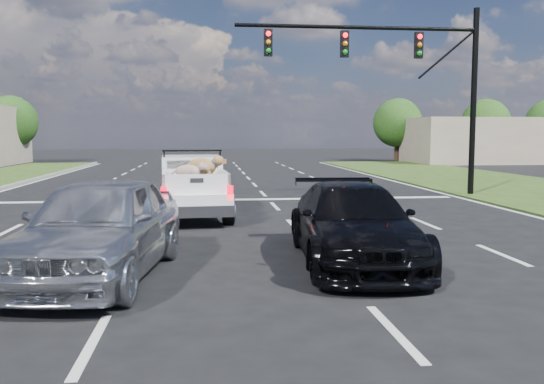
{
  "coord_description": "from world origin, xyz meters",
  "views": [
    {
      "loc": [
        -0.45,
        -10.42,
        2.35
      ],
      "look_at": [
        0.97,
        2.0,
        1.08
      ],
      "focal_mm": 38.0,
      "sensor_mm": 36.0,
      "label": 1
    }
  ],
  "objects_px": {
    "traffic_signal": "(413,69)",
    "black_coupe": "(353,224)",
    "silver_sedan": "(99,226)",
    "pickup_truck": "(193,185)"
  },
  "relations": [
    {
      "from": "traffic_signal",
      "to": "silver_sedan",
      "type": "xyz_separation_m",
      "value": [
        -9.4,
        -11.36,
        -3.88
      ]
    },
    {
      "from": "pickup_truck",
      "to": "silver_sedan",
      "type": "distance_m",
      "value": 7.28
    },
    {
      "from": "traffic_signal",
      "to": "pickup_truck",
      "type": "distance_m",
      "value": 9.86
    },
    {
      "from": "pickup_truck",
      "to": "silver_sedan",
      "type": "xyz_separation_m",
      "value": [
        -1.36,
        -7.15,
        -0.04
      ]
    },
    {
      "from": "pickup_truck",
      "to": "silver_sedan",
      "type": "height_order",
      "value": "pickup_truck"
    },
    {
      "from": "traffic_signal",
      "to": "black_coupe",
      "type": "height_order",
      "value": "traffic_signal"
    },
    {
      "from": "silver_sedan",
      "to": "pickup_truck",
      "type": "bearing_deg",
      "value": 87.5
    },
    {
      "from": "pickup_truck",
      "to": "black_coupe",
      "type": "height_order",
      "value": "pickup_truck"
    },
    {
      "from": "black_coupe",
      "to": "silver_sedan",
      "type": "bearing_deg",
      "value": -168.71
    },
    {
      "from": "traffic_signal",
      "to": "silver_sedan",
      "type": "height_order",
      "value": "traffic_signal"
    }
  ]
}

